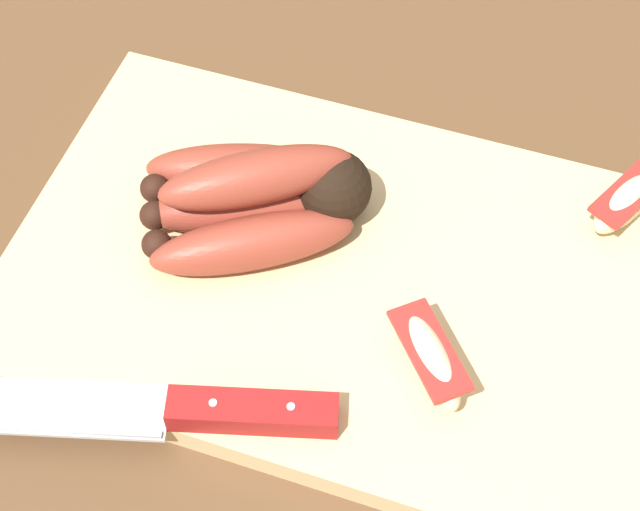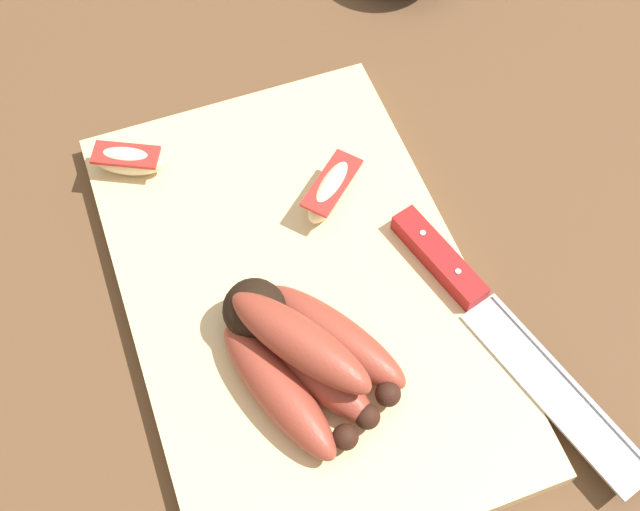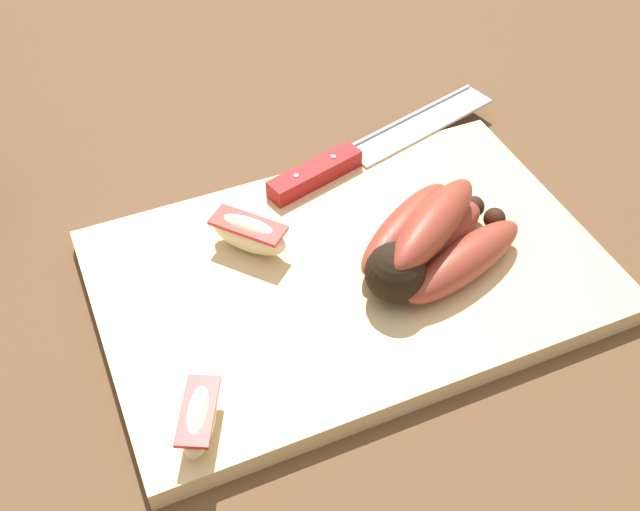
# 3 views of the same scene
# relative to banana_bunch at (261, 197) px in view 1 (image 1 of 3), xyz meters

# --- Properties ---
(ground_plane) EXTENTS (6.00, 6.00, 0.00)m
(ground_plane) POSITION_rel_banana_bunch_xyz_m (-0.06, 0.03, -0.04)
(ground_plane) COLOR brown
(cutting_board) EXTENTS (0.43, 0.28, 0.02)m
(cutting_board) POSITION_rel_banana_bunch_xyz_m (-0.06, 0.02, -0.03)
(cutting_board) COLOR #DBBC84
(cutting_board) RESTS_ON ground_plane
(banana_bunch) EXTENTS (0.16, 0.14, 0.06)m
(banana_bunch) POSITION_rel_banana_bunch_xyz_m (0.00, 0.00, 0.00)
(banana_bunch) COLOR black
(banana_bunch) RESTS_ON cutting_board
(chefs_knife) EXTENTS (0.28, 0.10, 0.02)m
(chefs_knife) POSITION_rel_banana_bunch_xyz_m (0.00, 0.15, -0.02)
(chefs_knife) COLOR silver
(chefs_knife) RESTS_ON cutting_board
(apple_wedge_near) EXTENTS (0.07, 0.07, 0.03)m
(apple_wedge_near) POSITION_rel_banana_bunch_xyz_m (-0.13, 0.08, -0.01)
(apple_wedge_near) COLOR beige
(apple_wedge_near) RESTS_ON cutting_board
(apple_wedge_middle) EXTENTS (0.05, 0.07, 0.03)m
(apple_wedge_middle) POSITION_rel_banana_bunch_xyz_m (-0.23, -0.08, -0.01)
(apple_wedge_middle) COLOR beige
(apple_wedge_middle) RESTS_ON cutting_board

